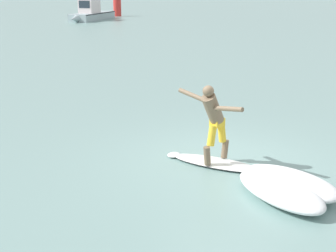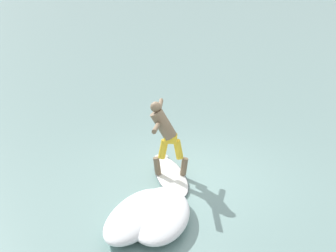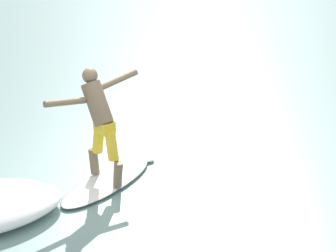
{
  "view_description": "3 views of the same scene",
  "coord_description": "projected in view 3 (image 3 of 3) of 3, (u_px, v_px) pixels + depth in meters",
  "views": [
    {
      "loc": [
        -7.32,
        -5.39,
        3.51
      ],
      "look_at": [
        -0.84,
        0.82,
        0.77
      ],
      "focal_mm": 50.0,
      "sensor_mm": 36.0,
      "label": 1
    },
    {
      "loc": [
        0.11,
        -8.79,
        4.62
      ],
      "look_at": [
        -0.39,
        1.12,
        0.73
      ],
      "focal_mm": 50.0,
      "sensor_mm": 36.0,
      "label": 2
    },
    {
      "loc": [
        7.89,
        -6.1,
        5.16
      ],
      "look_at": [
        0.17,
        0.79,
        0.83
      ],
      "focal_mm": 85.0,
      "sensor_mm": 36.0,
      "label": 3
    }
  ],
  "objects": [
    {
      "name": "ground_plane",
      "position": [
        118.0,
        192.0,
        11.17
      ],
      "size": [
        200.0,
        200.0,
        0.0
      ],
      "primitive_type": "plane",
      "color": "gray"
    },
    {
      "name": "surfboard",
      "position": [
        108.0,
        181.0,
        11.38
      ],
      "size": [
        1.09,
        2.09,
        0.22
      ],
      "color": "white",
      "rests_on": "ground"
    },
    {
      "name": "surfer",
      "position": [
        99.0,
        116.0,
        11.06
      ],
      "size": [
        0.8,
        1.57,
        1.61
      ],
      "color": "brown",
      "rests_on": "surfboard"
    }
  ]
}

